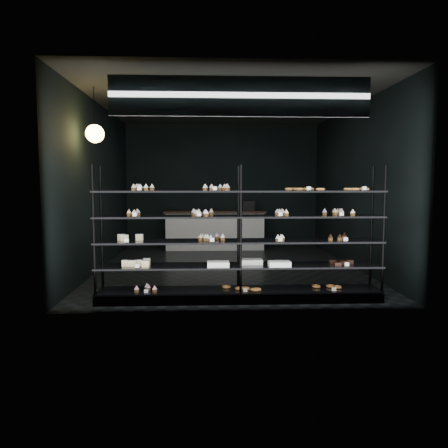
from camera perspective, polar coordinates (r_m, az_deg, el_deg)
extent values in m
cube|color=black|center=(8.69, 0.55, -5.67)|extent=(5.00, 6.00, 0.01)
cube|color=black|center=(8.67, 0.57, 15.49)|extent=(5.00, 6.00, 0.01)
cube|color=black|center=(11.53, -0.23, 4.99)|extent=(5.00, 0.01, 3.20)
cube|color=black|center=(5.54, 2.20, 4.70)|extent=(5.00, 0.01, 3.20)
cube|color=black|center=(8.77, -16.04, 4.70)|extent=(0.01, 6.00, 3.20)
cube|color=black|center=(9.02, 16.68, 4.70)|extent=(0.01, 6.00, 3.20)
cube|color=black|center=(6.30, 2.01, -9.40)|extent=(4.00, 0.50, 0.12)
cylinder|color=black|center=(6.08, -16.65, -1.28)|extent=(0.04, 0.04, 1.85)
cylinder|color=black|center=(6.50, -15.70, -0.84)|extent=(0.04, 0.04, 1.85)
cylinder|color=black|center=(5.91, 2.21, -1.24)|extent=(0.04, 0.04, 1.85)
cylinder|color=black|center=(6.35, 1.88, -0.79)|extent=(0.04, 0.04, 1.85)
cylinder|color=black|center=(6.38, 20.13, -1.08)|extent=(0.04, 0.04, 1.85)
cylinder|color=black|center=(6.79, 18.71, -0.67)|extent=(0.04, 0.04, 1.85)
cube|color=black|center=(6.28, 2.01, -8.61)|extent=(4.00, 0.50, 0.03)
cube|color=black|center=(6.20, 2.02, -5.47)|extent=(4.00, 0.50, 0.02)
cube|color=black|center=(6.15, 2.03, -2.26)|extent=(4.00, 0.50, 0.02)
cube|color=black|center=(6.11, 2.04, 1.00)|extent=(4.00, 0.50, 0.02)
cube|color=black|center=(6.09, 2.06, 4.28)|extent=(4.00, 0.50, 0.02)
cube|color=white|center=(5.96, -11.32, 4.52)|extent=(0.06, 0.04, 0.06)
cube|color=white|center=(5.90, -0.82, 4.61)|extent=(0.06, 0.04, 0.06)
cube|color=white|center=(6.05, 10.58, 4.54)|extent=(0.05, 0.04, 0.06)
cube|color=white|center=(6.28, 17.64, 4.41)|extent=(0.06, 0.04, 0.06)
cube|color=white|center=(5.98, -11.43, 1.16)|extent=(0.06, 0.04, 0.06)
cube|color=white|center=(5.91, -3.25, 1.21)|extent=(0.05, 0.04, 0.06)
cube|color=white|center=(6.00, 7.49, 1.24)|extent=(0.05, 0.04, 0.06)
cube|color=white|center=(6.20, 15.18, 1.23)|extent=(0.06, 0.04, 0.06)
cube|color=white|center=(6.04, -12.61, -2.16)|extent=(0.06, 0.04, 0.06)
cube|color=white|center=(5.94, -1.83, -2.15)|extent=(0.06, 0.04, 0.06)
cube|color=white|center=(6.03, 7.44, -2.08)|extent=(0.05, 0.04, 0.06)
cube|color=white|center=(6.24, 15.30, -1.98)|extent=(0.06, 0.04, 0.06)
cube|color=white|center=(6.08, -11.62, -5.44)|extent=(0.06, 0.04, 0.06)
cube|color=white|center=(6.30, 15.55, -5.13)|extent=(0.06, 0.04, 0.06)
cube|color=white|center=(6.13, -10.19, -8.67)|extent=(0.06, 0.04, 0.06)
cube|color=white|center=(6.10, 2.58, -8.66)|extent=(0.05, 0.04, 0.06)
cube|color=white|center=(6.32, 13.86, -8.31)|extent=(0.06, 0.04, 0.06)
cube|color=#0E1546|center=(5.73, 2.18, 16.29)|extent=(3.20, 0.04, 0.45)
cube|color=white|center=(5.71, 2.20, 16.33)|extent=(3.30, 0.02, 0.50)
cylinder|color=black|center=(7.43, -16.60, 14.60)|extent=(0.01, 0.01, 0.59)
sphere|color=#FCCC58|center=(7.37, -16.51, 11.25)|extent=(0.29, 0.29, 0.29)
cube|color=silver|center=(11.09, -1.21, -0.92)|extent=(2.45, 0.60, 0.92)
cube|color=black|center=(11.05, -1.21, 1.60)|extent=(2.54, 0.65, 0.06)
cube|color=black|center=(11.09, 3.20, 2.41)|extent=(0.30, 0.30, 0.25)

